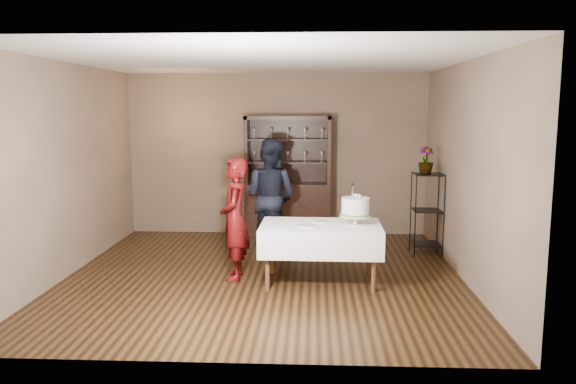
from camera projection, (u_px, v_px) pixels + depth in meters
name	position (u px, v px, depth m)	size (l,w,h in m)	color
floor	(264.00, 275.00, 7.19)	(5.00, 5.00, 0.00)	black
ceiling	(263.00, 60.00, 6.79)	(5.00, 5.00, 0.00)	silver
back_wall	(277.00, 155.00, 9.46)	(5.00, 0.02, 2.70)	brown
wall_left	(67.00, 170.00, 7.11)	(0.02, 5.00, 2.70)	brown
wall_right	(466.00, 172.00, 6.87)	(0.02, 5.00, 2.70)	brown
china_hutch	(288.00, 197.00, 9.31)	(1.40, 0.48, 2.00)	black
plant_etagere	(427.00, 210.00, 8.17)	(0.42, 0.42, 1.20)	black
cake_table	(321.00, 238.00, 6.83)	(1.47, 0.92, 0.73)	white
woman	(235.00, 219.00, 6.96)	(0.56, 0.36, 1.52)	#3E0705
man	(270.00, 196.00, 8.20)	(0.82, 0.64, 1.69)	black
cake	(356.00, 208.00, 6.75)	(0.41, 0.41, 0.52)	silver
plate_near	(307.00, 226.00, 6.69)	(0.22, 0.22, 0.01)	silver
plate_far	(320.00, 222.00, 6.94)	(0.19, 0.19, 0.01)	silver
potted_plant	(426.00, 160.00, 8.04)	(0.22, 0.22, 0.39)	#4A7437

